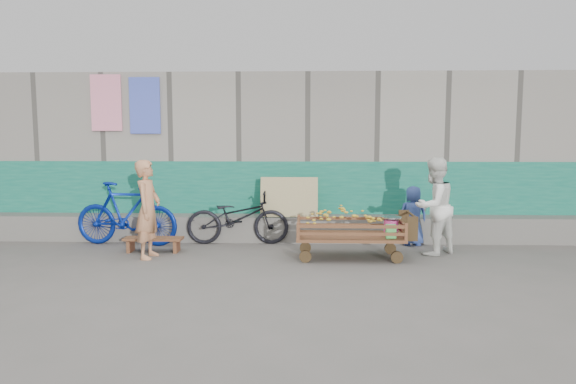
{
  "coord_description": "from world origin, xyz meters",
  "views": [
    {
      "loc": [
        0.59,
        -6.64,
        1.86
      ],
      "look_at": [
        0.32,
        1.2,
        1.0
      ],
      "focal_mm": 32.0,
      "sensor_mm": 36.0,
      "label": 1
    }
  ],
  "objects_px": {
    "bench": "(154,241)",
    "bicycle_blue": "(126,214)",
    "woman": "(434,206)",
    "child": "(413,216)",
    "banana_cart": "(348,225)",
    "bicycle_dark": "(238,218)",
    "vendor_man": "(148,209)"
  },
  "relations": [
    {
      "from": "bench",
      "to": "bicycle_dark",
      "type": "distance_m",
      "value": 1.47
    },
    {
      "from": "bicycle_dark",
      "to": "bicycle_blue",
      "type": "xyz_separation_m",
      "value": [
        -1.88,
        -0.18,
        0.08
      ]
    },
    {
      "from": "child",
      "to": "bench",
      "type": "bearing_deg",
      "value": 2.87
    },
    {
      "from": "banana_cart",
      "to": "woman",
      "type": "height_order",
      "value": "woman"
    },
    {
      "from": "banana_cart",
      "to": "vendor_man",
      "type": "bearing_deg",
      "value": -178.56
    },
    {
      "from": "banana_cart",
      "to": "woman",
      "type": "bearing_deg",
      "value": 13.22
    },
    {
      "from": "woman",
      "to": "bicycle_dark",
      "type": "distance_m",
      "value": 3.26
    },
    {
      "from": "bench",
      "to": "vendor_man",
      "type": "xyz_separation_m",
      "value": [
        0.05,
        -0.4,
        0.58
      ]
    },
    {
      "from": "child",
      "to": "bicycle_blue",
      "type": "height_order",
      "value": "bicycle_blue"
    },
    {
      "from": "bench",
      "to": "woman",
      "type": "xyz_separation_m",
      "value": [
        4.46,
        0.0,
        0.59
      ]
    },
    {
      "from": "vendor_man",
      "to": "bicycle_blue",
      "type": "height_order",
      "value": "vendor_man"
    },
    {
      "from": "banana_cart",
      "to": "woman",
      "type": "relative_size",
      "value": 1.16
    },
    {
      "from": "banana_cart",
      "to": "child",
      "type": "distance_m",
      "value": 1.54
    },
    {
      "from": "woman",
      "to": "child",
      "type": "xyz_separation_m",
      "value": [
        -0.18,
        0.66,
        -0.25
      ]
    },
    {
      "from": "bench",
      "to": "bicycle_blue",
      "type": "xyz_separation_m",
      "value": [
        -0.6,
        0.48,
        0.37
      ]
    },
    {
      "from": "banana_cart",
      "to": "bicycle_blue",
      "type": "xyz_separation_m",
      "value": [
        -3.69,
        0.8,
        0.03
      ]
    },
    {
      "from": "vendor_man",
      "to": "bicycle_dark",
      "type": "bearing_deg",
      "value": -45.53
    },
    {
      "from": "vendor_man",
      "to": "woman",
      "type": "bearing_deg",
      "value": -81.1
    },
    {
      "from": "bench",
      "to": "woman",
      "type": "bearing_deg",
      "value": 0.02
    },
    {
      "from": "banana_cart",
      "to": "bicycle_blue",
      "type": "distance_m",
      "value": 3.77
    },
    {
      "from": "bench",
      "to": "vendor_man",
      "type": "bearing_deg",
      "value": -82.91
    },
    {
      "from": "bicycle_blue",
      "to": "child",
      "type": "bearing_deg",
      "value": -80.92
    },
    {
      "from": "child",
      "to": "bicycle_dark",
      "type": "bearing_deg",
      "value": -5.91
    },
    {
      "from": "vendor_man",
      "to": "bench",
      "type": "bearing_deg",
      "value": 10.82
    },
    {
      "from": "child",
      "to": "woman",
      "type": "bearing_deg",
      "value": 99.69
    },
    {
      "from": "vendor_man",
      "to": "child",
      "type": "height_order",
      "value": "vendor_man"
    },
    {
      "from": "vendor_man",
      "to": "banana_cart",
      "type": "bearing_deg",
      "value": -84.82
    },
    {
      "from": "bicycle_dark",
      "to": "bicycle_blue",
      "type": "relative_size",
      "value": 0.97
    },
    {
      "from": "child",
      "to": "bicycle_blue",
      "type": "xyz_separation_m",
      "value": [
        -4.87,
        -0.18,
        0.03
      ]
    },
    {
      "from": "woman",
      "to": "child",
      "type": "height_order",
      "value": "woman"
    },
    {
      "from": "child",
      "to": "bicycle_dark",
      "type": "height_order",
      "value": "child"
    },
    {
      "from": "vendor_man",
      "to": "bicycle_blue",
      "type": "xyz_separation_m",
      "value": [
        -0.65,
        0.88,
        -0.21
      ]
    }
  ]
}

